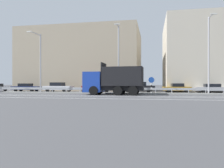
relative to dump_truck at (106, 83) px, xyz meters
The scene contains 18 objects.
ground_plane 1.44m from the dump_truck, 150.43° to the left, with size 320.00×320.00×0.00m, color #424244.
lane_strip_0 2.48m from the dump_truck, 62.22° to the right, with size 54.07×0.16×0.01m, color silver.
lane_strip_1 3.85m from the dump_truck, 74.51° to the right, with size 54.07×0.16×0.01m, color silver.
lane_strip_2 6.76m from the dump_truck, 81.65° to the right, with size 54.07×0.16×0.01m, color silver.
median_island 2.84m from the dump_truck, 98.61° to the left, with size 29.74×1.10×0.18m, color gray.
median_guardrail 3.84m from the dump_truck, 95.79° to the left, with size 54.07×0.09×0.78m.
dump_truck is the anchor object (origin of this frame).
median_road_sign 5.84m from the dump_truck, 25.37° to the left, with size 0.79×0.16×2.17m.
street_lamp_1 10.41m from the dump_truck, 167.70° to the left, with size 0.71×2.70×8.08m.
street_lamp_2 4.21m from the dump_truck, 62.23° to the left, with size 0.71×2.01×8.65m.
street_lamp_3 12.72m from the dump_truck, 10.35° to the left, with size 0.71×2.07×9.22m.
parked_car_1 17.09m from the dump_truck, 153.07° to the left, with size 4.66×2.06×1.33m.
parked_car_2 12.04m from the dump_truck, 141.61° to the left, with size 4.77×2.07×1.51m.
parked_car_3 8.30m from the dump_truck, 112.19° to the left, with size 4.59×1.97×1.53m.
parked_car_4 8.26m from the dump_truck, 65.84° to the left, with size 4.88×2.06×1.56m.
parked_car_5 11.94m from the dump_truck, 41.83° to the left, with size 4.06×2.14×1.34m.
parked_car_6 16.05m from the dump_truck, 30.21° to the left, with size 4.85×2.05×1.28m.
background_building_0 19.16m from the dump_truck, 116.10° to the left, with size 22.20×13.71×11.58m, color tan.
Camera 1 is at (5.84, -25.40, 1.34)m, focal length 35.00 mm.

